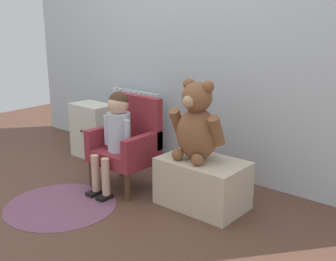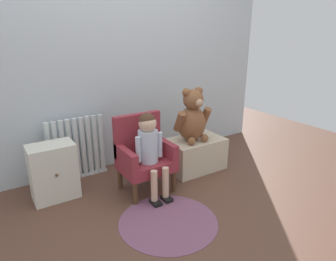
{
  "view_description": "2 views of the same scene",
  "coord_description": "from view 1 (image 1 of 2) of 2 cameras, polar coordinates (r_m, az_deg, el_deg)",
  "views": [
    {
      "loc": [
        2.15,
        -1.63,
        1.27
      ],
      "look_at": [
        0.36,
        0.49,
        0.49
      ],
      "focal_mm": 45.0,
      "sensor_mm": 36.0,
      "label": 1
    },
    {
      "loc": [
        -1.14,
        -1.71,
        1.39
      ],
      "look_at": [
        0.25,
        0.45,
        0.51
      ],
      "focal_mm": 32.0,
      "sensor_mm": 36.0,
      "label": 2
    }
  ],
  "objects": [
    {
      "name": "low_bench",
      "position": [
        2.86,
        4.68,
        -7.12
      ],
      "size": [
        0.57,
        0.37,
        0.33
      ],
      "primitive_type": "cube",
      "color": "beige",
      "rests_on": "ground_plane"
    },
    {
      "name": "back_wall",
      "position": [
        3.48,
        2.19,
        14.55
      ],
      "size": [
        3.8,
        0.05,
        2.4
      ],
      "primitive_type": "cube",
      "color": "silver",
      "rests_on": "ground_plane"
    },
    {
      "name": "large_teddy_bear",
      "position": [
        2.75,
        3.94,
        0.76
      ],
      "size": [
        0.39,
        0.27,
        0.53
      ],
      "color": "brown",
      "rests_on": "low_bench"
    },
    {
      "name": "child_figure",
      "position": [
        3.03,
        -7.02,
        0.42
      ],
      "size": [
        0.25,
        0.35,
        0.73
      ],
      "color": "silver",
      "rests_on": "ground_plane"
    },
    {
      "name": "ground_plane",
      "position": [
        2.98,
        -11.61,
        -9.88
      ],
      "size": [
        6.0,
        6.0,
        0.0
      ],
      "primitive_type": "plane",
      "color": "brown"
    },
    {
      "name": "floor_rug",
      "position": [
        3.0,
        -14.3,
        -9.78
      ],
      "size": [
        0.75,
        0.75,
        0.01
      ],
      "primitive_type": "cylinder",
      "color": "#774862",
      "rests_on": "ground_plane"
    },
    {
      "name": "radiator",
      "position": [
        3.81,
        -4.4,
        0.89
      ],
      "size": [
        0.56,
        0.05,
        0.6
      ],
      "color": "silver",
      "rests_on": "ground_plane"
    },
    {
      "name": "small_dresser",
      "position": [
        3.85,
        -10.1,
        0.01
      ],
      "size": [
        0.37,
        0.27,
        0.49
      ],
      "color": "silver",
      "rests_on": "ground_plane"
    },
    {
      "name": "child_armchair",
      "position": [
        3.14,
        -5.46,
        -1.7
      ],
      "size": [
        0.45,
        0.37,
        0.68
      ],
      "color": "maroon",
      "rests_on": "ground_plane"
    }
  ]
}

